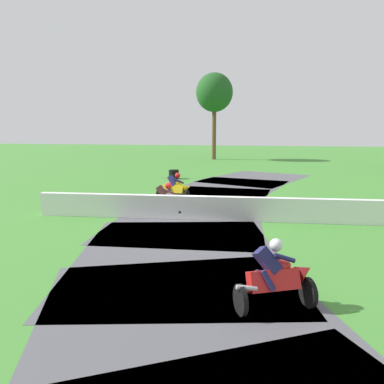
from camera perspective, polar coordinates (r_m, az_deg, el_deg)
The scene contains 10 objects.
ground_plane at distance 15.00m, azimuth -0.61°, elevation -3.94°, with size 120.00×120.00×0.00m, color #428433.
track_asphalt at distance 14.88m, azimuth 4.40°, elevation -4.07°, with size 10.64×34.08×0.01m.
safety_barrier at distance 15.06m, azimuth 18.71°, elevation -2.64°, with size 0.30×21.80×0.90m, color white.
motorcycle_lead_yellow at distance 18.50m, azimuth -2.47°, elevation 0.61°, with size 1.71×0.95×1.43m.
motorcycle_chase_white at distance 15.28m, azimuth -3.83°, elevation -1.27°, with size 1.68×0.84×1.43m.
motorcycle_trailing_red at distance 7.89m, azimuth 12.19°, elevation -11.92°, with size 1.67×1.30×1.42m.
tire_stack_near at distance 26.64m, azimuth -2.66°, elevation 2.60°, with size 0.68×0.68×0.60m.
tire_stack_mid_a at distance 16.26m, azimuth -16.27°, elevation -1.84°, with size 0.57×0.57×0.80m.
traffic_cone at distance 16.88m, azimuth 19.56°, elevation -2.22°, with size 0.28×0.28×0.44m, color orange.
tree_far_right at distance 42.78m, azimuth 3.28°, elevation 14.18°, with size 3.90×3.90×9.13m.
Camera 1 is at (2.71, -14.34, 3.48)m, focal length 36.65 mm.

